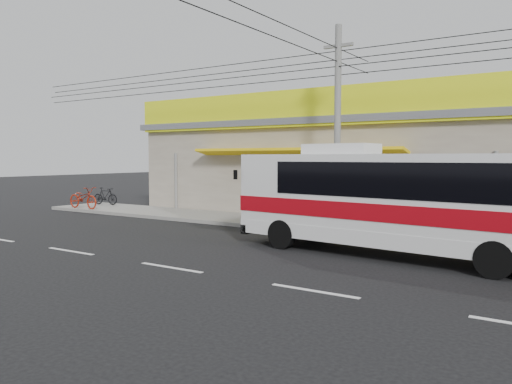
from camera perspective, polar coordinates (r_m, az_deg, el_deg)
ground at (r=14.74m, az=-2.97°, el=-6.86°), size 120.00×120.00×0.00m
sidewalk at (r=19.82m, az=7.37°, el=-3.87°), size 30.00×3.20×0.15m
lane_markings at (r=12.85m, az=-9.66°, el=-8.54°), size 50.00×0.12×0.01m
storefront_building at (r=24.74m, az=13.03°, el=2.79°), size 22.60×9.20×5.70m
coach_bus at (r=14.10m, az=17.82°, el=-0.58°), size 10.46×3.17×3.17m
motorbike_red at (r=26.97m, az=-19.15°, el=-0.63°), size 2.12×0.78×1.11m
motorbike_dark at (r=28.81m, az=-16.84°, el=-0.45°), size 1.64×0.74×0.95m
utility_pole at (r=19.01m, az=9.38°, el=14.48°), size 34.00×14.00×7.58m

